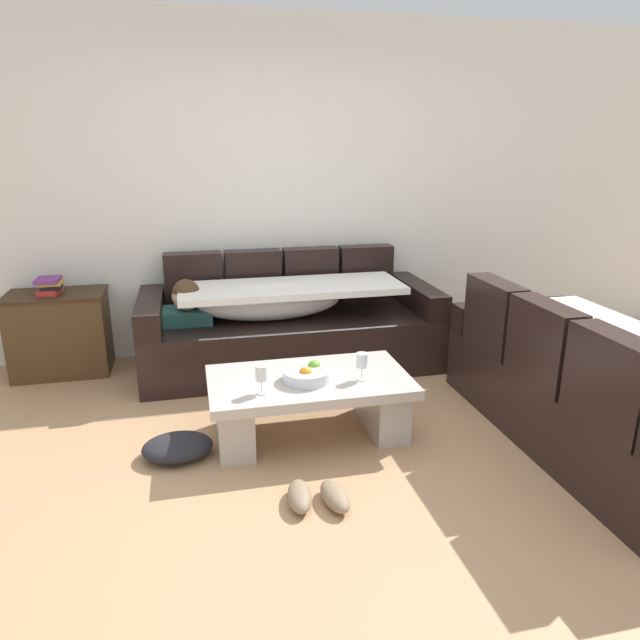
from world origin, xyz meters
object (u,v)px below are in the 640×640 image
Objects in this scene: book_stack_on_cabinet at (50,285)px; pair_of_shoes at (317,496)px; wine_glass_near_left at (261,374)px; wine_glass_near_right at (362,361)px; couch_along_wall at (286,325)px; side_cabinet at (60,333)px; couch_near_window at (594,390)px; coffee_table at (309,399)px; fruit_bowl at (307,375)px; crumpled_garment at (178,447)px.

book_stack_on_cabinet reaches higher than pair_of_shoes.
wine_glass_near_left and wine_glass_near_right have the same top height.
side_cabinet is at bearing 172.51° from couch_along_wall.
pair_of_shoes is (-1.72, -0.25, -0.29)m from couch_near_window.
side_cabinet is (-1.36, 1.58, -0.17)m from wine_glass_near_left.
couch_along_wall is 10.42× the size of book_stack_on_cabinet.
couch_near_window is 1.68m from coffee_table.
crumpled_garment is (-0.77, -0.04, -0.36)m from fruit_bowl.
couch_near_window reaches higher than coffee_table.
wine_glass_near_left is 0.75× the size of book_stack_on_cabinet.
couch_along_wall is 7.13× the size of pair_of_shoes.
couch_along_wall is 1.80m from book_stack_on_cabinet.
couch_near_window reaches higher than pair_of_shoes.
side_cabinet reaches higher than pair_of_shoes.
fruit_bowl is 0.85m from crumpled_garment.
side_cabinet is at bearing 126.13° from pair_of_shoes.
couch_along_wall reaches higher than crumpled_garment.
crumpled_garment is at bearing 170.95° from wine_glass_near_left.
pair_of_shoes is at bearing -123.69° from wine_glass_near_right.
couch_along_wall is 1.19m from coffee_table.
couch_along_wall is 1.56m from crumpled_garment.
couch_near_window is at bearing -8.87° from crumpled_garment.
pair_of_shoes is 0.81× the size of crumpled_garment.
couch_along_wall is at bearing -7.49° from side_cabinet.
wine_glass_near_left is at bearing -151.44° from coffee_table.
coffee_table reaches higher than pair_of_shoes.
fruit_bowl is (-1.63, 0.42, 0.08)m from couch_near_window.
couch_near_window is 2.45m from crumpled_garment.
coffee_table is at bearing 28.56° from wine_glass_near_left.
wine_glass_near_right is (0.24, -1.29, 0.16)m from couch_along_wall.
couch_near_window is (1.55, -1.65, 0.00)m from couch_along_wall.
book_stack_on_cabinet is (-1.38, 1.58, 0.21)m from wine_glass_near_left.
wine_glass_near_left is at bearing -174.07° from wine_glass_near_right.
wine_glass_near_right is at bearing -0.78° from crumpled_garment.
pair_of_shoes is (-0.09, -0.67, -0.37)m from fruit_bowl.
couch_along_wall is at bearing 87.08° from coffee_table.
wine_glass_near_right is at bearing -10.11° from fruit_bowl.
fruit_bowl is 1.27× the size of book_stack_on_cabinet.
crumpled_garment is at bearing 137.43° from pair_of_shoes.
couch_near_window is at bearing -14.31° from fruit_bowl.
book_stack_on_cabinet reaches higher than side_cabinet.
side_cabinet is (-1.64, 1.46, -0.10)m from fruit_bowl.
couch_along_wall is at bearing 56.30° from crumpled_garment.
fruit_bowl is 0.32m from wine_glass_near_left.
couch_along_wall is 1.24m from fruit_bowl.
wine_glass_near_right is 2.50m from book_stack_on_cabinet.
fruit_bowl is at bearing 22.78° from wine_glass_near_left.
couch_near_window is 6.25× the size of pair_of_shoes.
pair_of_shoes is (-0.11, -0.71, -0.19)m from coffee_table.
fruit_bowl is 2.20m from side_cabinet.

